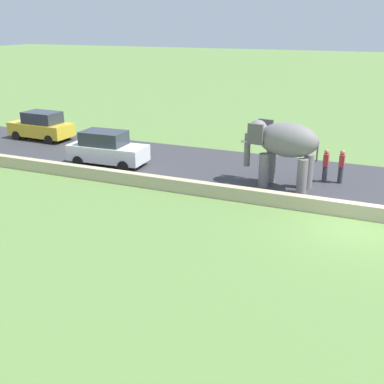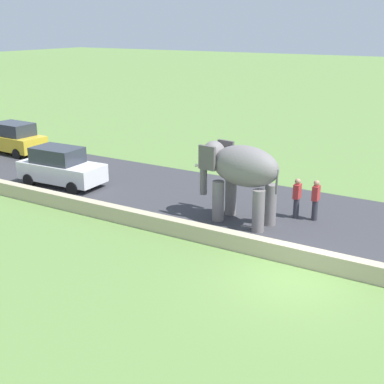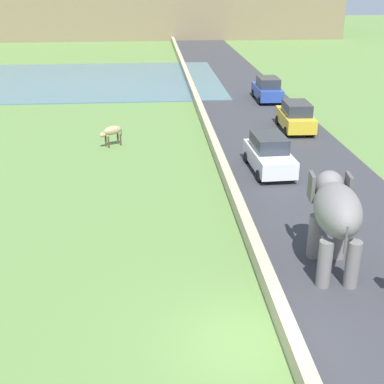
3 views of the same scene
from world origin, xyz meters
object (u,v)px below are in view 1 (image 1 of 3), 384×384
object	(u,v)px
car_yellow	(41,126)
car_white	(107,149)
person_trailing	(326,165)
elephant	(283,144)
person_beside_elephant	(341,166)

from	to	relation	value
car_yellow	car_white	size ratio (longest dim) A/B	1.00
person_trailing	car_yellow	bearing A→B (deg)	84.50
person_trailing	elephant	bearing A→B (deg)	129.48
car_yellow	car_white	bearing A→B (deg)	-114.79
elephant	person_beside_elephant	size ratio (longest dim) A/B	2.18
elephant	person_beside_elephant	world-z (taller)	elephant
elephant	car_white	bearing A→B (deg)	90.19
car_yellow	car_white	world-z (taller)	same
person_beside_elephant	car_white	size ratio (longest dim) A/B	0.40
car_yellow	elephant	bearing A→B (deg)	-101.12
elephant	car_white	distance (m)	9.12
person_beside_elephant	person_trailing	size ratio (longest dim) A/B	1.00
person_beside_elephant	car_yellow	world-z (taller)	car_yellow
car_yellow	person_beside_elephant	bearing A→B (deg)	-94.83
person_trailing	car_yellow	distance (m)	17.68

